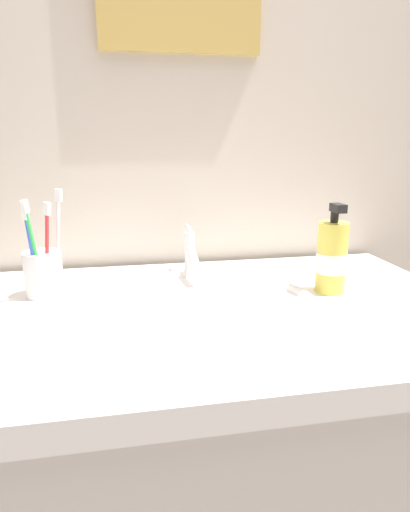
{
  "coord_description": "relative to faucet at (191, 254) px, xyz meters",
  "views": [
    {
      "loc": [
        -0.15,
        -0.76,
        1.12
      ],
      "look_at": [
        -0.0,
        0.03,
        0.91
      ],
      "focal_mm": 31.44,
      "sensor_mm": 36.0,
      "label": 1
    }
  ],
  "objects": [
    {
      "name": "toothbrush_white",
      "position": [
        -0.27,
        -0.08,
        0.07
      ],
      "size": [
        0.03,
        0.02,
        0.2
      ],
      "color": "white",
      "rests_on": "toothbrush_cup"
    },
    {
      "name": "toothbrush_blue",
      "position": [
        -0.32,
        -0.1,
        0.06
      ],
      "size": [
        0.02,
        0.04,
        0.18
      ],
      "color": "blue",
      "rests_on": "toothbrush_cup"
    },
    {
      "name": "toothbrush_green",
      "position": [
        -0.31,
        -0.1,
        0.06
      ],
      "size": [
        0.03,
        0.04,
        0.19
      ],
      "color": "green",
      "rests_on": "toothbrush_cup"
    },
    {
      "name": "sink_basin",
      "position": [
        0.0,
        -0.2,
        -0.09
      ],
      "size": [
        0.42,
        0.42,
        0.12
      ],
      "color": "white",
      "rests_on": "vanity_counter"
    },
    {
      "name": "tiled_wall_back",
      "position": [
        0.0,
        0.15,
        0.33
      ],
      "size": [
        2.21,
        0.04,
        2.4
      ],
      "primitive_type": "cube",
      "color": "beige",
      "rests_on": "ground"
    },
    {
      "name": "vanity_counter",
      "position": [
        0.0,
        -0.2,
        -0.46
      ],
      "size": [
        1.01,
        0.62,
        0.82
      ],
      "color": "silver",
      "rests_on": "ground"
    },
    {
      "name": "soap_dispenser",
      "position": [
        0.26,
        -0.16,
        0.02
      ],
      "size": [
        0.06,
        0.06,
        0.18
      ],
      "color": "#DBCC4C",
      "rests_on": "vanity_counter"
    },
    {
      "name": "faucet",
      "position": [
        0.0,
        0.0,
        0.0
      ],
      "size": [
        0.02,
        0.15,
        0.11
      ],
      "color": "silver",
      "rests_on": "sink_basin"
    },
    {
      "name": "toothbrush_cup",
      "position": [
        -0.3,
        -0.07,
        -0.01
      ],
      "size": [
        0.07,
        0.07,
        0.09
      ],
      "primitive_type": "cylinder",
      "color": "white",
      "rests_on": "vanity_counter"
    },
    {
      "name": "toothbrush_red",
      "position": [
        -0.29,
        -0.09,
        0.06
      ],
      "size": [
        0.03,
        0.02,
        0.18
      ],
      "color": "red",
      "rests_on": "toothbrush_cup"
    }
  ]
}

